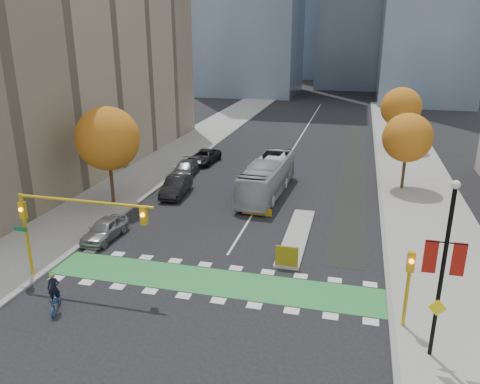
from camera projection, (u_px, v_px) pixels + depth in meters
The scene contains 23 objects.
ground at pixel (203, 294), 25.91m from camera, with size 300.00×300.00×0.00m, color black.
sidewalk_west at pixel (139, 175), 47.38m from camera, with size 7.00×120.00×0.15m, color gray.
sidewalk_east at pixel (421, 197), 41.11m from camera, with size 7.00×120.00×0.15m, color gray.
curb_west at pixel (171, 178), 46.57m from camera, with size 0.30×120.00×0.16m, color gray.
curb_east at pixel (380, 194), 41.92m from camera, with size 0.30×120.00×0.16m, color gray.
bike_crossing at pixel (211, 281), 27.29m from camera, with size 20.00×3.00×0.01m, color #2A823B.
centre_line at pixel (298, 141), 62.62m from camera, with size 0.15×70.00×0.01m, color silver.
bike_lane_paint at pixel (354, 164), 51.70m from camera, with size 2.50×50.00×0.01m, color black.
median_island at pixel (297, 236), 33.22m from camera, with size 1.60×10.00×0.16m, color gray.
hazard_board at pixel (287, 256), 28.58m from camera, with size 1.40×0.12×1.30m, color yellow.
building_west at pixel (45, 46), 47.64m from camera, with size 16.00×44.00×25.00m, color gray.
tree_west at pixel (108, 139), 37.90m from camera, with size 5.20×5.20×8.22m.
tree_east_near at pixel (407, 138), 41.75m from camera, with size 4.40×4.40×7.08m.
tree_east_far at pixel (401, 108), 56.19m from camera, with size 4.80×4.80×7.65m.
traffic_signal_west at pixel (63, 217), 25.99m from camera, with size 8.53×0.56×5.20m.
traffic_signal_east at pixel (409, 278), 22.13m from camera, with size 0.35×0.43×4.10m.
banner_lamppost at pixel (443, 264), 19.46m from camera, with size 1.65×0.36×8.28m.
cyclist at pixel (55, 298), 24.18m from camera, with size 1.34×2.01×2.19m.
bus at pixel (267, 177), 41.47m from camera, with size 2.68×11.46×3.19m, color #A9B0B1.
parked_car_a at pixel (105, 229), 32.67m from camera, with size 1.76×4.37×1.49m, color gray.
parked_car_b at pixel (176, 186), 41.52m from camera, with size 1.77×5.07×1.67m, color black.
parked_car_c at pixel (185, 169), 47.31m from camera, with size 2.03×4.98×1.45m, color #4D4E52.
parked_car_d at pixel (204, 157), 51.81m from camera, with size 2.44×5.29×1.47m, color black.
Camera 1 is at (7.56, -21.50, 13.74)m, focal length 35.00 mm.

